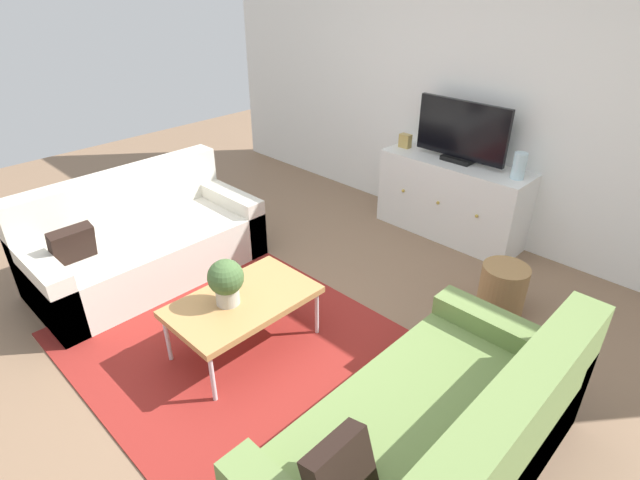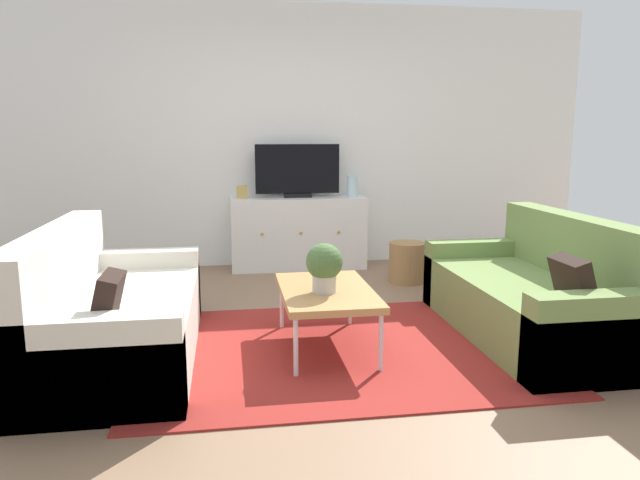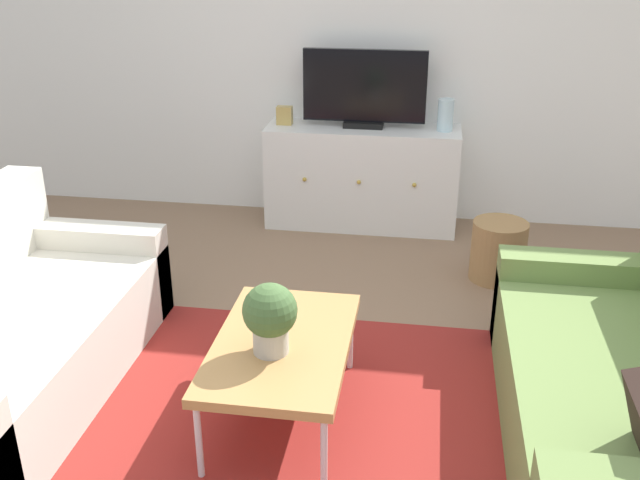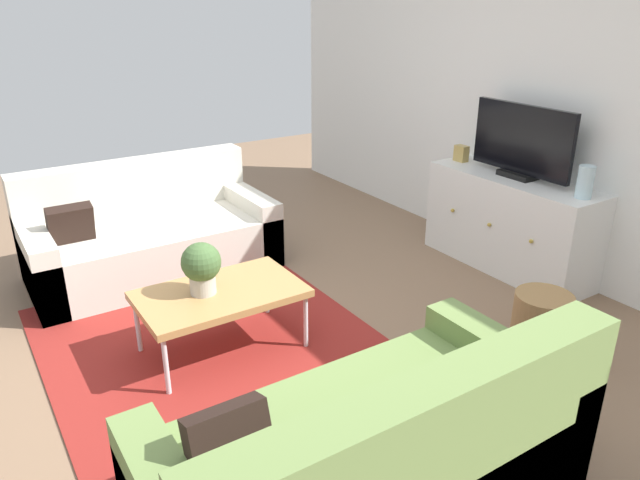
{
  "view_description": "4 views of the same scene",
  "coord_description": "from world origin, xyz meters",
  "px_view_note": "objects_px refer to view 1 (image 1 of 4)",
  "views": [
    {
      "loc": [
        2.13,
        -1.63,
        2.31
      ],
      "look_at": [
        0.0,
        0.55,
        0.6
      ],
      "focal_mm": 27.87,
      "sensor_mm": 36.0,
      "label": 1
    },
    {
      "loc": [
        -0.67,
        -3.71,
        1.38
      ],
      "look_at": [
        0.0,
        0.55,
        0.6
      ],
      "focal_mm": 32.97,
      "sensor_mm": 36.0,
      "label": 2
    },
    {
      "loc": [
        0.52,
        -2.74,
        2.04
      ],
      "look_at": [
        0.0,
        0.55,
        0.6
      ],
      "focal_mm": 40.57,
      "sensor_mm": 36.0,
      "label": 3
    },
    {
      "loc": [
        2.87,
        -1.3,
        2.01
      ],
      "look_at": [
        0.0,
        0.55,
        0.6
      ],
      "focal_mm": 33.49,
      "sensor_mm": 36.0,
      "label": 4
    }
  ],
  "objects_px": {
    "glass_vase": "(519,166)",
    "wicker_basket": "(502,289)",
    "couch_left_side": "(141,243)",
    "couch_right_side": "(440,451)",
    "coffee_table": "(243,302)",
    "potted_plant": "(226,280)",
    "flat_screen_tv": "(462,132)",
    "mantel_clock": "(405,141)",
    "tv_console": "(451,199)"
  },
  "relations": [
    {
      "from": "mantel_clock",
      "to": "wicker_basket",
      "type": "distance_m",
      "value": 1.8
    },
    {
      "from": "glass_vase",
      "to": "mantel_clock",
      "type": "relative_size",
      "value": 1.7
    },
    {
      "from": "flat_screen_tv",
      "to": "potted_plant",
      "type": "bearing_deg",
      "value": -93.04
    },
    {
      "from": "tv_console",
      "to": "couch_right_side",
      "type": "bearing_deg",
      "value": -59.48
    },
    {
      "from": "tv_console",
      "to": "mantel_clock",
      "type": "relative_size",
      "value": 10.6
    },
    {
      "from": "potted_plant",
      "to": "flat_screen_tv",
      "type": "xyz_separation_m",
      "value": [
        0.13,
        2.49,
        0.43
      ]
    },
    {
      "from": "flat_screen_tv",
      "to": "glass_vase",
      "type": "height_order",
      "value": "flat_screen_tv"
    },
    {
      "from": "couch_left_side",
      "to": "tv_console",
      "type": "relative_size",
      "value": 1.3
    },
    {
      "from": "coffee_table",
      "to": "mantel_clock",
      "type": "bearing_deg",
      "value": 101.06
    },
    {
      "from": "couch_right_side",
      "to": "coffee_table",
      "type": "relative_size",
      "value": 1.89
    },
    {
      "from": "tv_console",
      "to": "glass_vase",
      "type": "xyz_separation_m",
      "value": [
        0.57,
        0.0,
        0.48
      ]
    },
    {
      "from": "coffee_table",
      "to": "glass_vase",
      "type": "distance_m",
      "value": 2.52
    },
    {
      "from": "tv_console",
      "to": "wicker_basket",
      "type": "xyz_separation_m",
      "value": [
        0.94,
        -0.78,
        -0.18
      ]
    },
    {
      "from": "potted_plant",
      "to": "flat_screen_tv",
      "type": "distance_m",
      "value": 2.53
    },
    {
      "from": "coffee_table",
      "to": "tv_console",
      "type": "xyz_separation_m",
      "value": [
        0.1,
        2.38,
        -0.0
      ]
    },
    {
      "from": "tv_console",
      "to": "glass_vase",
      "type": "distance_m",
      "value": 0.74
    },
    {
      "from": "flat_screen_tv",
      "to": "glass_vase",
      "type": "distance_m",
      "value": 0.59
    },
    {
      "from": "coffee_table",
      "to": "potted_plant",
      "type": "height_order",
      "value": "potted_plant"
    },
    {
      "from": "couch_right_side",
      "to": "tv_console",
      "type": "relative_size",
      "value": 1.3
    },
    {
      "from": "flat_screen_tv",
      "to": "glass_vase",
      "type": "xyz_separation_m",
      "value": [
        0.57,
        -0.02,
        -0.16
      ]
    },
    {
      "from": "coffee_table",
      "to": "mantel_clock",
      "type": "distance_m",
      "value": 2.46
    },
    {
      "from": "couch_right_side",
      "to": "glass_vase",
      "type": "bearing_deg",
      "value": 109.28
    },
    {
      "from": "tv_console",
      "to": "mantel_clock",
      "type": "xyz_separation_m",
      "value": [
        -0.57,
        0.0,
        0.43
      ]
    },
    {
      "from": "coffee_table",
      "to": "mantel_clock",
      "type": "height_order",
      "value": "mantel_clock"
    },
    {
      "from": "glass_vase",
      "to": "wicker_basket",
      "type": "distance_m",
      "value": 1.09
    },
    {
      "from": "couch_right_side",
      "to": "flat_screen_tv",
      "type": "height_order",
      "value": "flat_screen_tv"
    },
    {
      "from": "couch_right_side",
      "to": "wicker_basket",
      "type": "relative_size",
      "value": 4.73
    },
    {
      "from": "couch_right_side",
      "to": "mantel_clock",
      "type": "distance_m",
      "value": 3.13
    },
    {
      "from": "tv_console",
      "to": "glass_vase",
      "type": "height_order",
      "value": "glass_vase"
    },
    {
      "from": "coffee_table",
      "to": "mantel_clock",
      "type": "relative_size",
      "value": 7.3
    },
    {
      "from": "mantel_clock",
      "to": "wicker_basket",
      "type": "relative_size",
      "value": 0.34
    },
    {
      "from": "potted_plant",
      "to": "flat_screen_tv",
      "type": "bearing_deg",
      "value": 86.96
    },
    {
      "from": "mantel_clock",
      "to": "glass_vase",
      "type": "bearing_deg",
      "value": 0.0
    },
    {
      "from": "couch_left_side",
      "to": "potted_plant",
      "type": "relative_size",
      "value": 5.76
    },
    {
      "from": "coffee_table",
      "to": "tv_console",
      "type": "relative_size",
      "value": 0.69
    },
    {
      "from": "couch_left_side",
      "to": "flat_screen_tv",
      "type": "distance_m",
      "value": 2.91
    },
    {
      "from": "coffee_table",
      "to": "glass_vase",
      "type": "xyz_separation_m",
      "value": [
        0.67,
        2.38,
        0.48
      ]
    },
    {
      "from": "flat_screen_tv",
      "to": "glass_vase",
      "type": "bearing_deg",
      "value": -2.01
    },
    {
      "from": "couch_right_side",
      "to": "coffee_table",
      "type": "bearing_deg",
      "value": -179.83
    },
    {
      "from": "glass_vase",
      "to": "tv_console",
      "type": "bearing_deg",
      "value": -180.0
    },
    {
      "from": "couch_left_side",
      "to": "flat_screen_tv",
      "type": "height_order",
      "value": "flat_screen_tv"
    },
    {
      "from": "couch_right_side",
      "to": "coffee_table",
      "type": "distance_m",
      "value": 1.51
    },
    {
      "from": "couch_left_side",
      "to": "couch_right_side",
      "type": "distance_m",
      "value": 2.88
    },
    {
      "from": "couch_left_side",
      "to": "glass_vase",
      "type": "relative_size",
      "value": 8.11
    },
    {
      "from": "couch_right_side",
      "to": "wicker_basket",
      "type": "bearing_deg",
      "value": 106.17
    },
    {
      "from": "couch_left_side",
      "to": "glass_vase",
      "type": "bearing_deg",
      "value": 49.18
    },
    {
      "from": "couch_right_side",
      "to": "couch_left_side",
      "type": "bearing_deg",
      "value": 180.0
    },
    {
      "from": "couch_left_side",
      "to": "coffee_table",
      "type": "bearing_deg",
      "value": -0.18
    },
    {
      "from": "couch_left_side",
      "to": "wicker_basket",
      "type": "xyz_separation_m",
      "value": [
        2.42,
        1.59,
        -0.08
      ]
    },
    {
      "from": "coffee_table",
      "to": "tv_console",
      "type": "distance_m",
      "value": 2.38
    }
  ]
}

